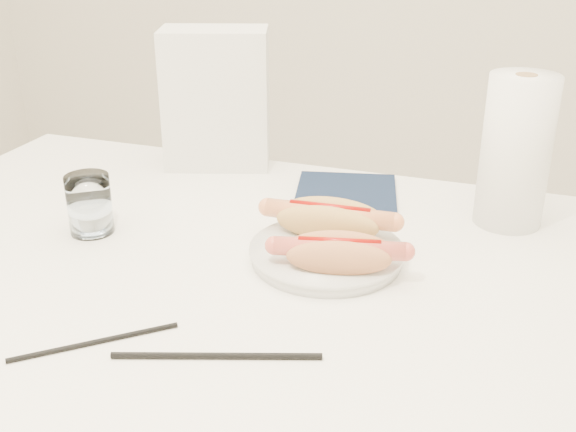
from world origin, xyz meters
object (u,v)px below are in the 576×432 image
(water_glass, at_px, (89,204))
(paper_towel_roll, at_px, (516,152))
(napkin_box, at_px, (216,99))
(hotdog_left, at_px, (330,220))
(plate, at_px, (327,255))
(table, at_px, (231,296))
(hotdog_right, at_px, (339,253))

(water_glass, relative_size, paper_towel_roll, 0.39)
(water_glass, bearing_deg, napkin_box, 80.09)
(hotdog_left, distance_m, paper_towel_roll, 0.30)
(napkin_box, xyz_separation_m, paper_towel_roll, (0.53, -0.09, -0.01))
(plate, relative_size, water_glass, 2.29)
(paper_towel_roll, bearing_deg, water_glass, -157.73)
(table, bearing_deg, paper_towel_roll, 35.42)
(hotdog_left, relative_size, water_glass, 2.07)
(paper_towel_roll, bearing_deg, napkin_box, 170.01)
(table, bearing_deg, water_glass, 176.70)
(hotdog_right, distance_m, water_glass, 0.39)
(hotdog_left, bearing_deg, table, -146.66)
(table, relative_size, paper_towel_roll, 5.17)
(water_glass, height_order, napkin_box, napkin_box)
(water_glass, bearing_deg, hotdog_left, 11.84)
(plate, distance_m, hotdog_left, 0.06)
(hotdog_left, xyz_separation_m, paper_towel_roll, (0.24, 0.17, 0.07))
(napkin_box, bearing_deg, paper_towel_roll, -28.04)
(hotdog_left, bearing_deg, water_glass, -170.90)
(plate, bearing_deg, napkin_box, 134.34)
(hotdog_right, bearing_deg, napkin_box, 120.04)
(hotdog_left, bearing_deg, napkin_box, 135.40)
(plate, distance_m, hotdog_right, 0.06)
(paper_towel_roll, bearing_deg, plate, -136.75)
(plate, height_order, hotdog_right, hotdog_right)
(hotdog_left, relative_size, napkin_box, 0.74)
(hotdog_left, xyz_separation_m, napkin_box, (-0.29, 0.26, 0.09))
(hotdog_right, height_order, paper_towel_roll, paper_towel_roll)
(hotdog_left, height_order, water_glass, water_glass)
(water_glass, distance_m, napkin_box, 0.35)
(paper_towel_roll, bearing_deg, table, -144.58)
(hotdog_left, height_order, napkin_box, napkin_box)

